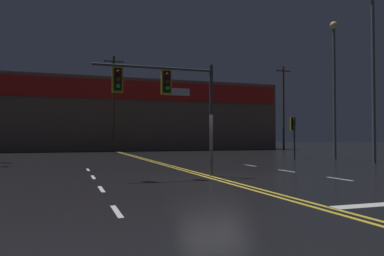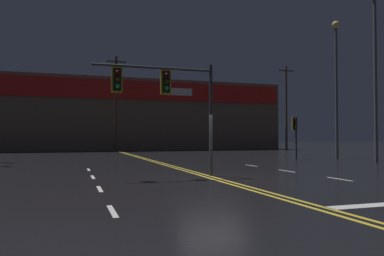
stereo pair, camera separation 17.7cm
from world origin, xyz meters
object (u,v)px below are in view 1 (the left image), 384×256
streetlight_near_left (334,72)px  streetlight_far_left (373,55)px  traffic_signal_corner_northeast (293,128)px  traffic_signal_median (162,90)px

streetlight_near_left → streetlight_far_left: bearing=-97.7°
traffic_signal_corner_northeast → streetlight_near_left: (2.97, -0.81, 4.14)m
traffic_signal_median → streetlight_far_left: size_ratio=0.45×
streetlight_near_left → streetlight_far_left: streetlight_far_left is taller
streetlight_far_left → traffic_signal_corner_northeast: bearing=115.2°
traffic_signal_median → traffic_signal_corner_northeast: size_ratio=1.57×
streetlight_near_left → traffic_signal_median: bearing=-151.2°
streetlight_near_left → traffic_signal_corner_northeast: bearing=164.8°
streetlight_near_left → streetlight_far_left: 4.31m
traffic_signal_corner_northeast → streetlight_far_left: size_ratio=0.29×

